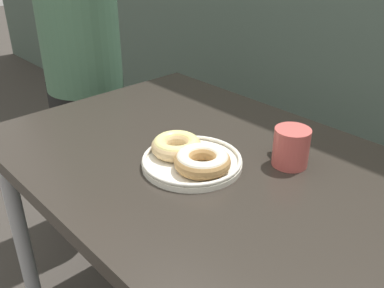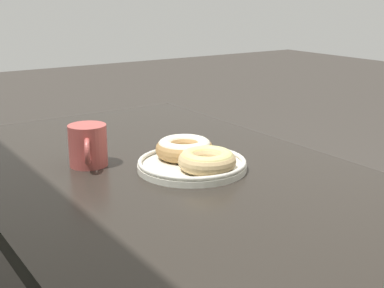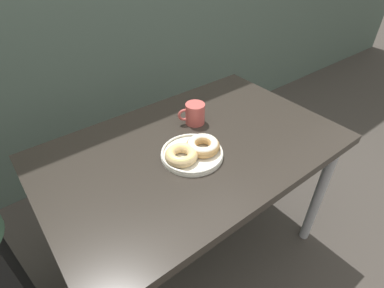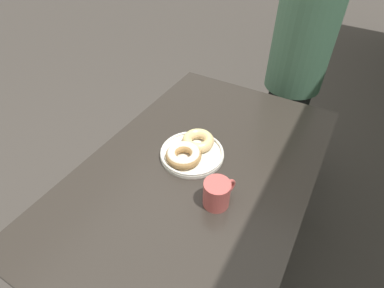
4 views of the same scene
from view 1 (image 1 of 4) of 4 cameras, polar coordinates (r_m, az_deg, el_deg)
dining_table at (r=1.10m, az=3.70°, el=-6.20°), size 1.25×0.79×0.74m
donut_plate at (r=1.04m, az=-0.12°, el=-1.67°), size 0.27×0.25×0.06m
coffee_mug at (r=1.07m, az=13.01°, el=-0.29°), size 0.12×0.09×0.10m
person_figure at (r=1.76m, az=-14.41°, el=10.52°), size 0.32×0.30×1.48m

